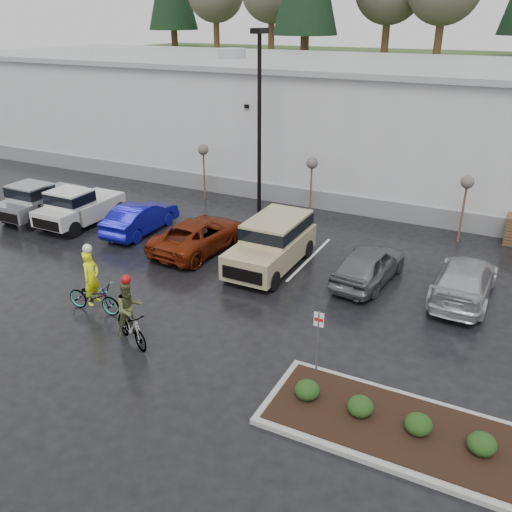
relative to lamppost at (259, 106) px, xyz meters
The scene contains 23 objects.
ground 13.87m from the lamppost, 71.57° to the right, with size 120.00×120.00×0.00m, color black.
warehouse 10.95m from the lamppost, 68.18° to the left, with size 60.50×15.50×7.20m.
wooded_ridge 33.35m from the lamppost, 83.09° to the left, with size 80.00×25.00×6.00m, color #2B441C.
lamppost is the anchor object (origin of this frame).
sapling_west 5.07m from the lamppost, 165.96° to the left, with size 0.60×0.60×3.20m.
sapling_mid 4.00m from the lamppost, 21.80° to the left, with size 0.60×0.60×3.20m.
sapling_east 10.48m from the lamppost, ahead, with size 0.60×0.60×3.20m.
curb_island 17.93m from the lamppost, 49.76° to the right, with size 8.00×3.00×0.15m, color gray.
mulch_bed 17.90m from the lamppost, 49.76° to the right, with size 7.60×2.60×0.04m, color black.
shrub_a 16.15m from the lamppost, 58.39° to the right, with size 0.70×0.70×0.52m, color black.
shrub_b 16.94m from the lamppost, 53.84° to the right, with size 0.70×0.70×0.52m, color black.
shrub_c 17.83m from the lamppost, 49.76° to the right, with size 0.70×0.70×0.52m, color black.
shrub_d 18.79m from the lamppost, 46.12° to the right, with size 0.70×0.70×0.52m, color black.
fire_lane_sign 14.78m from the lamppost, 56.54° to the right, with size 0.30×0.05×2.20m.
pickup_silver 12.18m from the lamppost, 152.80° to the right, with size 2.10×5.20×1.96m, color #AAABB2, non-canonical shape.
pickup_white 10.13m from the lamppost, 146.07° to the right, with size 2.10×5.20×1.96m, color silver, non-canonical shape.
car_blue 7.99m from the lamppost, 130.68° to the right, with size 1.57×4.51×1.48m, color #0D0D94.
car_red 7.28m from the lamppost, 93.77° to the right, with size 2.42×5.24×1.46m, color #681D09.
suv_tan 8.02m from the lamppost, 59.13° to the right, with size 2.20×5.10×2.06m, color tan, non-canonical shape.
car_grey 10.21m from the lamppost, 34.23° to the right, with size 1.78×4.41×1.50m, color slate.
car_far_silver 12.91m from the lamppost, 23.20° to the right, with size 2.03×4.99×1.45m, color #B7B9BF.
cyclist_hivis 12.77m from the lamppost, 93.41° to the right, with size 2.22×0.92×2.63m.
cyclist_olive 13.82m from the lamppost, 81.93° to the right, with size 1.96×1.30×2.47m.
Camera 1 is at (8.19, -12.35, 9.83)m, focal length 38.00 mm.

